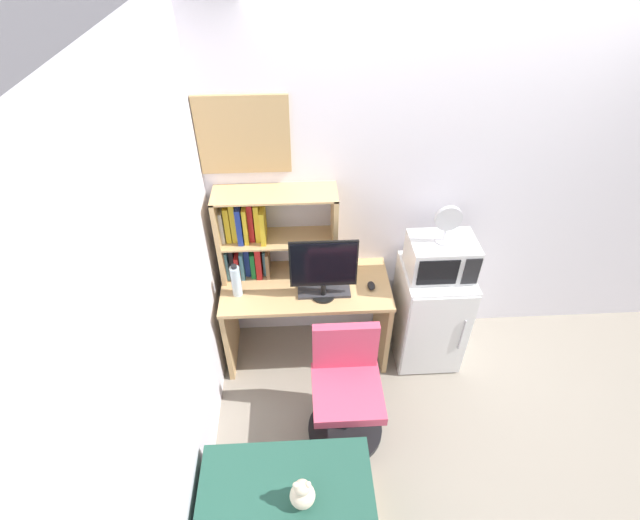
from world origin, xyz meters
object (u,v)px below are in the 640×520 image
water_bottle (236,281)px  desk_chair (346,392)px  computer_mouse (371,286)px  keyboard (324,291)px  wall_corkboard (243,135)px  mini_fridge (429,313)px  teddy_bear (302,494)px  hutch_bookshelf (259,235)px  monitor (324,267)px  microwave (441,257)px  desk_fan (448,222)px

water_bottle → desk_chair: size_ratio=0.31×
computer_mouse → water_bottle: 0.95m
keyboard → wall_corkboard: 1.18m
desk_chair → keyboard: bearing=100.8°
mini_fridge → teddy_bear: 1.69m
desk_chair → computer_mouse: bearing=69.6°
hutch_bookshelf → monitor: hutch_bookshelf is taller
water_bottle → microwave: microwave is taller
desk_fan → teddy_bear: desk_fan is taller
keyboard → desk_fan: size_ratio=1.31×
monitor → water_bottle: 0.62m
monitor → computer_mouse: (0.34, 0.06, -0.25)m
computer_mouse → microwave: (0.47, 0.02, 0.22)m
hutch_bookshelf → mini_fridge: bearing=-8.9°
hutch_bookshelf → teddy_bear: 1.65m
monitor → wall_corkboard: wall_corkboard is taller
mini_fridge → desk_fan: bearing=-163.0°
keyboard → computer_mouse: bearing=4.6°
keyboard → teddy_bear: keyboard is taller
teddy_bear → wall_corkboard: wall_corkboard is taller
hutch_bookshelf → keyboard: 0.60m
water_bottle → desk_fan: size_ratio=0.93×
keyboard → microwave: microwave is taller
wall_corkboard → desk_fan: bearing=-13.3°
microwave → teddy_bear: bearing=-126.3°
microwave → desk_chair: size_ratio=0.53×
microwave → monitor: bearing=-173.8°
keyboard → microwave: size_ratio=0.82×
teddy_bear → mini_fridge: bearing=53.6°
monitor → computer_mouse: bearing=10.5°
keyboard → teddy_bear: size_ratio=1.84×
computer_mouse → water_bottle: (-0.94, -0.01, 0.10)m
water_bottle → mini_fridge: (1.41, 0.03, -0.43)m
keyboard → desk_chair: (0.11, -0.58, -0.37)m
teddy_bear → computer_mouse: bearing=68.5°
water_bottle → desk_chair: water_bottle is taller
water_bottle → mini_fridge: water_bottle is taller
monitor → water_bottle: (-0.60, 0.05, -0.14)m
computer_mouse → water_bottle: size_ratio=0.33×
monitor → teddy_bear: (-0.18, -1.27, -0.43)m
hutch_bookshelf → mini_fridge: size_ratio=0.98×
keyboard → computer_mouse: 0.34m
hutch_bookshelf → desk_chair: (0.55, -0.83, -0.70)m
water_bottle → keyboard: bearing=-1.4°
mini_fridge → microwave: bearing=89.8°
mini_fridge → computer_mouse: bearing=-177.4°
keyboard → teddy_bear: (-0.19, -1.31, -0.17)m
hutch_bookshelf → computer_mouse: bearing=-15.7°
hutch_bookshelf → water_bottle: bearing=-125.2°
mini_fridge → microwave: microwave is taller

